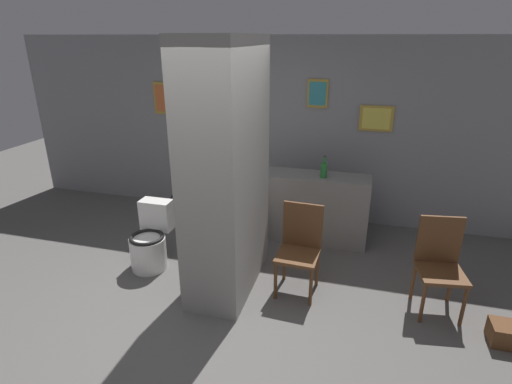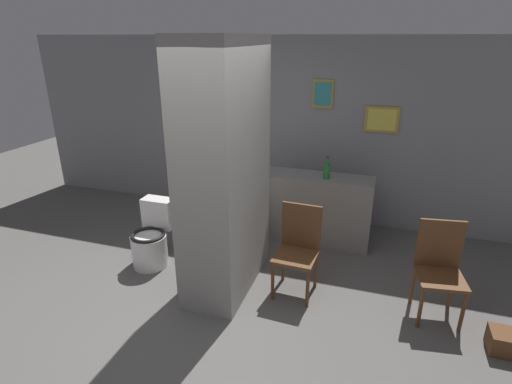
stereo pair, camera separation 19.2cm
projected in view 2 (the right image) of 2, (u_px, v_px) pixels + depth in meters
The scene contains 10 objects.
ground_plane at pixel (200, 314), 3.97m from camera, with size 14.00×14.00×0.00m, color #5B5956.
wall_back at pixel (273, 130), 5.82m from camera, with size 8.00×0.09×2.60m.
pillar_center at pixel (225, 171), 4.04m from camera, with size 0.61×1.27×2.60m.
counter_shelf at pixel (314, 209), 5.25m from camera, with size 1.47×0.44×0.92m.
toilet at pixel (152, 239), 4.77m from camera, with size 0.42×0.58×0.76m.
chair_near_pillar at pixel (298, 246), 4.18m from camera, with size 0.44×0.44×0.96m.
chair_by_doorway at pixel (439, 266), 3.82m from camera, with size 0.48×0.48×0.96m.
bicycle at pixel (227, 211), 5.47m from camera, with size 1.65×0.42×0.70m.
bottle_tall at pixel (326, 170), 4.95m from camera, with size 0.09×0.09×0.29m.
floor_crate at pixel (503, 342), 3.47m from camera, with size 0.24×0.24×0.19m.
Camera 2 is at (1.54, -2.92, 2.58)m, focal length 28.00 mm.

